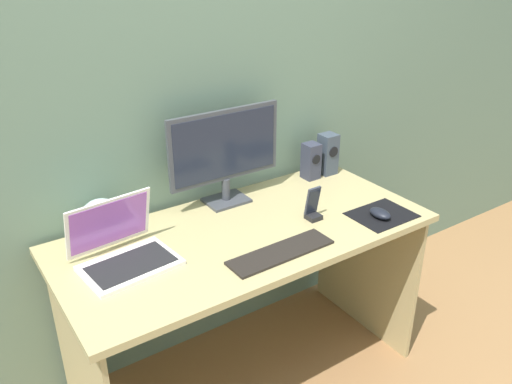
{
  "coord_description": "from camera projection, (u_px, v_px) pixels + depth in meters",
  "views": [
    {
      "loc": [
        -0.97,
        -1.5,
        1.77
      ],
      "look_at": [
        0.03,
        -0.02,
        0.92
      ],
      "focal_mm": 37.08,
      "sensor_mm": 36.0,
      "label": 1
    }
  ],
  "objects": [
    {
      "name": "phone_in_dock",
      "position": [
        313.0,
        208.0,
        2.11
      ],
      "size": [
        0.06,
        0.05,
        0.14
      ],
      "color": "black",
      "rests_on": "desk"
    },
    {
      "name": "monitor",
      "position": [
        225.0,
        152.0,
        2.17
      ],
      "size": [
        0.51,
        0.14,
        0.41
      ],
      "color": "#3A3D44",
      "rests_on": "desk"
    },
    {
      "name": "laptop",
      "position": [
        123.0,
        251.0,
        1.83
      ],
      "size": [
        0.34,
        0.3,
        0.22
      ],
      "color": "white",
      "rests_on": "desk"
    },
    {
      "name": "mouse",
      "position": [
        380.0,
        213.0,
        2.13
      ],
      "size": [
        0.06,
        0.1,
        0.04
      ],
      "primitive_type": "ellipsoid",
      "rotation": [
        0.0,
        0.0,
        0.0
      ],
      "color": "black",
      "rests_on": "mousepad"
    },
    {
      "name": "speaker_near_monitor",
      "position": [
        311.0,
        161.0,
        2.46
      ],
      "size": [
        0.07,
        0.08,
        0.17
      ],
      "color": "#2F3143",
      "rests_on": "desk"
    },
    {
      "name": "keyboard_external",
      "position": [
        281.0,
        252.0,
        1.89
      ],
      "size": [
        0.41,
        0.12,
        0.01
      ],
      "primitive_type": "cube",
      "rotation": [
        0.0,
        0.0,
        0.02
      ],
      "color": "black",
      "rests_on": "desk"
    },
    {
      "name": "mousepad",
      "position": [
        382.0,
        215.0,
        2.16
      ],
      "size": [
        0.25,
        0.2,
        0.0
      ],
      "primitive_type": "cube",
      "color": "black",
      "rests_on": "desk"
    },
    {
      "name": "speaker_right",
      "position": [
        328.0,
        154.0,
        2.51
      ],
      "size": [
        0.08,
        0.08,
        0.2
      ],
      "color": "#36404D",
      "rests_on": "desk"
    },
    {
      "name": "fishbowl",
      "position": [
        102.0,
        219.0,
        1.97
      ],
      "size": [
        0.16,
        0.16,
        0.16
      ],
      "primitive_type": "sphere",
      "color": "silver",
      "rests_on": "desk"
    },
    {
      "name": "wall_back",
      "position": [
        192.0,
        84.0,
        2.12
      ],
      "size": [
        6.0,
        0.04,
        2.5
      ],
      "primitive_type": "cube",
      "color": "slate",
      "rests_on": "ground_plane"
    },
    {
      "name": "ground_plane",
      "position": [
        247.0,
        376.0,
        2.37
      ],
      "size": [
        8.0,
        8.0,
        0.0
      ],
      "primitive_type": "plane",
      "color": "#946941"
    },
    {
      "name": "desk",
      "position": [
        246.0,
        264.0,
        2.12
      ],
      "size": [
        1.46,
        0.68,
        0.76
      ],
      "color": "tan",
      "rests_on": "ground_plane"
    }
  ]
}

